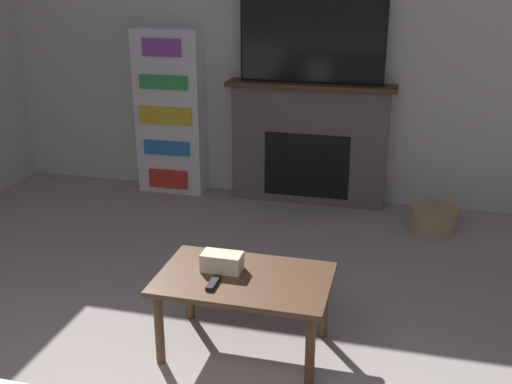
{
  "coord_description": "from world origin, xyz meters",
  "views": [
    {
      "loc": [
        0.89,
        -0.61,
        1.98
      ],
      "look_at": [
        0.03,
        2.76,
        0.71
      ],
      "focal_mm": 42.0,
      "sensor_mm": 36.0,
      "label": 1
    }
  ],
  "objects_px": {
    "fireplace": "(309,143)",
    "tv": "(312,42)",
    "storage_basket": "(434,218)",
    "bookshelf": "(171,113)",
    "coffee_table": "(244,287)"
  },
  "relations": [
    {
      "from": "fireplace",
      "to": "tv",
      "type": "relative_size",
      "value": 1.19
    },
    {
      "from": "tv",
      "to": "storage_basket",
      "type": "height_order",
      "value": "tv"
    },
    {
      "from": "tv",
      "to": "storage_basket",
      "type": "bearing_deg",
      "value": -19.14
    },
    {
      "from": "tv",
      "to": "bookshelf",
      "type": "xyz_separation_m",
      "value": [
        -1.31,
        -0.0,
        -0.68
      ]
    },
    {
      "from": "bookshelf",
      "to": "tv",
      "type": "bearing_deg",
      "value": 0.12
    },
    {
      "from": "storage_basket",
      "to": "tv",
      "type": "bearing_deg",
      "value": 160.86
    },
    {
      "from": "bookshelf",
      "to": "storage_basket",
      "type": "bearing_deg",
      "value": -9.0
    },
    {
      "from": "coffee_table",
      "to": "fireplace",
      "type": "bearing_deg",
      "value": 91.35
    },
    {
      "from": "bookshelf",
      "to": "fireplace",
      "type": "bearing_deg",
      "value": 0.99
    },
    {
      "from": "tv",
      "to": "storage_basket",
      "type": "relative_size",
      "value": 3.28
    },
    {
      "from": "fireplace",
      "to": "tv",
      "type": "bearing_deg",
      "value": -90.0
    },
    {
      "from": "tv",
      "to": "storage_basket",
      "type": "distance_m",
      "value": 1.79
    },
    {
      "from": "tv",
      "to": "coffee_table",
      "type": "distance_m",
      "value": 2.61
    },
    {
      "from": "coffee_table",
      "to": "storage_basket",
      "type": "xyz_separation_m",
      "value": [
        1.06,
        2.0,
        -0.3
      ]
    },
    {
      "from": "coffee_table",
      "to": "storage_basket",
      "type": "distance_m",
      "value": 2.28
    }
  ]
}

